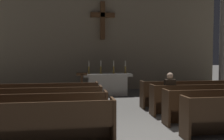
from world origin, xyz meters
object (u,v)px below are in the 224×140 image
pew_left_row_2 (24,112)px  pew_left_row_4 (37,97)px  pew_left_row_1 (14,125)px  candlestick_outer_left (89,70)px  candlestick_outer_right (125,69)px  lone_worshipper (169,93)px  pew_left_row_3 (32,104)px  pew_right_row_3 (212,98)px  pew_right_row_4 (195,93)px  altar (107,84)px  candlestick_inner_left (101,70)px  candlestick_inner_right (114,69)px  lectern (82,87)px

pew_left_row_2 → pew_left_row_4: size_ratio=1.00×
pew_left_row_2 → pew_left_row_4: 2.28m
pew_left_row_1 → candlestick_outer_left: bearing=73.6°
candlestick_outer_right → lone_worshipper: (0.48, -4.22, -0.50)m
pew_left_row_3 → candlestick_outer_right: 5.64m
pew_left_row_2 → pew_right_row_3: bearing=11.6°
candlestick_outer_left → candlestick_outer_right: same height
pew_right_row_4 → altar: 4.18m
candlestick_outer_left → candlestick_inner_left: size_ratio=1.00×
candlestick_inner_right → lone_worshipper: size_ratio=0.45×
pew_left_row_2 → candlestick_outer_left: (1.92, 5.40, 0.72)m
pew_left_row_1 → candlestick_outer_right: (3.62, 6.54, 0.72)m
pew_left_row_4 → pew_right_row_4: same height
candlestick_outer_right → pew_left_row_2: bearing=-123.9°
candlestick_outer_left → candlestick_inner_left: 0.55m
altar → candlestick_outer_left: size_ratio=3.71×
pew_left_row_2 → candlestick_inner_right: bearing=60.4°
candlestick_outer_right → lectern: candlestick_outer_right is taller
pew_left_row_4 → lectern: 2.47m
pew_left_row_3 → candlestick_inner_left: (2.47, 4.26, 0.72)m
pew_right_row_3 → candlestick_inner_right: 4.98m
altar → candlestick_outer_left: candlestick_outer_left is taller
candlestick_inner_left → lone_worshipper: bearing=-68.9°
pew_right_row_3 → pew_left_row_2: bearing=-168.4°
pew_left_row_1 → candlestick_inner_right: size_ratio=6.76×
candlestick_outer_left → pew_right_row_3: bearing=-49.6°
pew_left_row_3 → altar: altar is taller
pew_right_row_3 → altar: bearing=123.1°
pew_left_row_4 → candlestick_inner_right: bearing=45.5°
pew_left_row_2 → pew_right_row_4: (5.55, 2.28, 0.00)m
pew_left_row_3 → altar: (2.77, 4.26, 0.06)m
candlestick_outer_left → lectern: bearing=-107.5°
pew_left_row_2 → lone_worshipper: (4.10, 1.18, 0.22)m
pew_left_row_1 → pew_left_row_2: 1.14m
pew_left_row_3 → lectern: bearing=63.2°
candlestick_outer_left → candlestick_inner_right: bearing=0.0°
pew_right_row_3 → candlestick_inner_left: candlestick_inner_left is taller
pew_left_row_3 → lone_worshipper: 4.11m
pew_right_row_3 → lectern: lectern is taller
pew_left_row_2 → altar: 6.07m
pew_left_row_3 → pew_right_row_4: size_ratio=1.00×
pew_left_row_3 → lectern: 3.43m
pew_left_row_2 → pew_right_row_4: same height
pew_left_row_1 → lectern: bearing=73.9°
pew_right_row_4 → candlestick_inner_left: (-3.07, 3.12, 0.72)m
pew_left_row_2 → lectern: (1.54, 4.20, 0.07)m
pew_left_row_4 → pew_left_row_3: bearing=-90.0°
pew_left_row_3 → pew_right_row_3: 5.55m
pew_left_row_4 → candlestick_outer_right: size_ratio=6.76×
pew_left_row_3 → candlestick_inner_right: 5.30m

